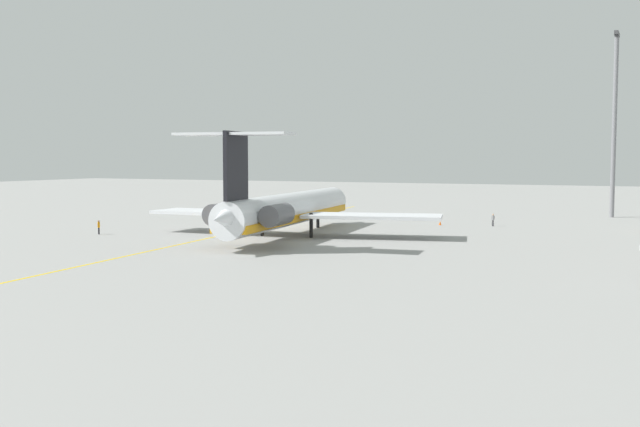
{
  "coord_description": "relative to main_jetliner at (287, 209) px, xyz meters",
  "views": [
    {
      "loc": [
        78.92,
        52.69,
        9.42
      ],
      "look_at": [
        -0.14,
        15.63,
        2.82
      ],
      "focal_mm": 41.82,
      "sensor_mm": 36.0,
      "label": 1
    }
  ],
  "objects": [
    {
      "name": "ground_crew_near_tail",
      "position": [
        -23.89,
        19.32,
        -2.18
      ],
      "size": [
        0.28,
        0.43,
        1.72
      ],
      "rotation": [
        0.0,
        0.0,
        3.29
      ],
      "color": "black",
      "rests_on": "ground"
    },
    {
      "name": "safety_cone_nose",
      "position": [
        -22.57,
        12.27,
        -2.99
      ],
      "size": [
        0.4,
        0.4,
        0.55
      ],
      "primitive_type": "cone",
      "color": "#EA590F",
      "rests_on": "ground"
    },
    {
      "name": "taxiway_centreline",
      "position": [
        -1.15,
        -8.2,
        -3.27
      ],
      "size": [
        105.82,
        11.34,
        0.01
      ],
      "primitive_type": "cube",
      "rotation": [
        0.0,
        0.0,
        3.25
      ],
      "color": "gold",
      "rests_on": "ground"
    },
    {
      "name": "ground_crew_portside",
      "position": [
        -20.49,
        -19.05,
        -2.15
      ],
      "size": [
        0.4,
        0.28,
        1.76
      ],
      "rotation": [
        0.0,
        0.0,
        1.07
      ],
      "color": "black",
      "rests_on": "ground"
    },
    {
      "name": "light_mast",
      "position": [
        -47.24,
        32.96,
        12.32
      ],
      "size": [
        4.0,
        0.7,
        28.72
      ],
      "color": "slate",
      "rests_on": "ground"
    },
    {
      "name": "main_jetliner",
      "position": [
        0.0,
        0.0,
        0.0
      ],
      "size": [
        41.14,
        36.43,
        11.99
      ],
      "rotation": [
        0.0,
        0.0,
        3.27
      ],
      "color": "silver",
      "rests_on": "ground"
    },
    {
      "name": "ground_crew_near_nose",
      "position": [
        7.31,
        -22.12,
        -2.17
      ],
      "size": [
        0.44,
        0.28,
        1.74
      ],
      "rotation": [
        0.0,
        0.0,
        4.82
      ],
      "color": "black",
      "rests_on": "ground"
    },
    {
      "name": "ground",
      "position": [
        -1.0,
        -11.79,
        -3.27
      ],
      "size": [
        364.44,
        364.44,
        0.0
      ],
      "primitive_type": "plane",
      "color": "gray"
    }
  ]
}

